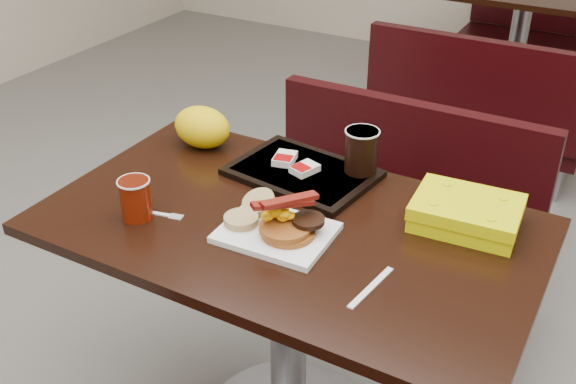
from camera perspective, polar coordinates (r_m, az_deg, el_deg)
The scene contains 22 objects.
table_near at distance 1.88m, azimuth 0.03°, elevation -12.07°, with size 1.20×0.70×0.75m, color black, non-canonical shape.
bench_near_n at distance 2.40m, azimuth 8.24°, elevation -2.26°, with size 1.00×0.46×0.72m, color black, non-canonical shape.
table_far at distance 4.07m, azimuth 18.57°, elevation 10.83°, with size 1.20×0.70×0.75m, color black, non-canonical shape.
bench_far_s at distance 3.43m, azimuth 15.87°, elevation 7.37°, with size 1.00×0.46×0.72m, color black, non-canonical shape.
bench_far_n at distance 4.74m, azimuth 20.49°, elevation 12.99°, with size 1.00×0.46×0.72m, color black, non-canonical shape.
platter at distance 1.60m, azimuth -0.99°, elevation -3.44°, with size 0.26×0.20×0.02m, color white.
pancake_stack at distance 1.57m, azimuth 0.02°, elevation -3.18°, with size 0.13×0.13×0.03m, color brown.
sausage_patty at distance 1.57m, azimuth 1.73°, elevation -2.39°, with size 0.08×0.08×0.01m, color black.
scrambled_eggs at distance 1.57m, azimuth -1.13°, elevation -1.51°, with size 0.09×0.08×0.05m, color #FFE405.
bacon_strips at distance 1.55m, azimuth -0.44°, elevation -0.88°, with size 0.15×0.07×0.01m, color #490505, non-canonical shape.
muffin_bottom at distance 1.62m, azimuth -3.97°, elevation -2.33°, with size 0.08×0.08×0.02m, color tan.
muffin_top at distance 1.66m, azimuth -2.46°, elevation -0.87°, with size 0.08×0.08×0.02m, color tan.
coffee_cup_near at distance 1.68m, azimuth -12.69°, elevation -0.60°, with size 0.07×0.07×0.10m, color #921505.
fork at distance 1.71m, azimuth -11.18°, elevation -1.75°, with size 0.12×0.02×0.00m, color white, non-canonical shape.
knife at distance 1.45m, azimuth 6.99°, elevation -7.96°, with size 0.17×0.01×0.00m, color white.
condiment_syrup at distance 1.66m, azimuth 0.90°, elevation -2.05°, with size 0.04×0.03×0.01m, color #9D4D06.
tray at distance 1.84m, azimuth 1.22°, elevation 1.63°, with size 0.37×0.27×0.02m, color black.
hashbrown_sleeve_left at distance 1.87m, azimuth -0.27°, elevation 2.83°, with size 0.05×0.07×0.02m, color silver.
hashbrown_sleeve_right at distance 1.82m, azimuth 1.42°, elevation 1.97°, with size 0.05×0.07×0.02m, color silver.
coffee_cup_far at distance 1.82m, azimuth 6.18°, elevation 3.44°, with size 0.09×0.09×0.12m, color black.
clamshell at distance 1.67m, azimuth 14.76°, elevation -1.73°, with size 0.25×0.19×0.07m, color #DAD603.
paper_bag at distance 1.99m, azimuth -7.23°, elevation 5.44°, with size 0.17×0.13×0.12m, color yellow.
Camera 1 is at (0.67, -1.21, 1.65)m, focal length 42.29 mm.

